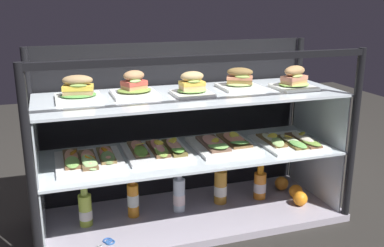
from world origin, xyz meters
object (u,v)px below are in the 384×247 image
at_px(plated_roll_sandwich_right_of_center, 294,81).
at_px(open_sandwich_tray_far_left, 157,150).
at_px(open_sandwich_tray_center, 290,141).
at_px(plated_roll_sandwich_center, 134,88).
at_px(plated_roll_sandwich_mid_right, 192,87).
at_px(juice_bottle_back_center, 220,186).
at_px(open_sandwich_tray_near_left_corner, 89,160).
at_px(orange_fruit_near_left_post, 296,191).
at_px(plated_roll_sandwich_far_left, 78,91).
at_px(open_sandwich_tray_mid_left, 224,144).
at_px(juice_bottle_near_post, 133,199).
at_px(orange_fruit_rolled_forward, 300,199).
at_px(orange_fruit_beside_bottles, 282,183).
at_px(juice_bottle_front_left_end, 179,195).
at_px(plated_roll_sandwich_far_right, 240,81).
at_px(juice_bottle_back_left, 260,184).
at_px(juice_bottle_front_middle, 85,209).
at_px(kitchen_scissors, 104,244).

xyz_separation_m(plated_roll_sandwich_right_of_center, open_sandwich_tray_far_left, (-0.69, 0.07, -0.31)).
bearing_deg(open_sandwich_tray_center, plated_roll_sandwich_center, 172.23).
distance_m(plated_roll_sandwich_mid_right, juice_bottle_back_center, 0.61).
distance_m(open_sandwich_tray_near_left_corner, orange_fruit_near_left_post, 1.14).
height_order(plated_roll_sandwich_far_left, open_sandwich_tray_center, plated_roll_sandwich_far_left).
bearing_deg(plated_roll_sandwich_right_of_center, plated_roll_sandwich_far_left, 174.95).
bearing_deg(plated_roll_sandwich_center, open_sandwich_tray_mid_left, -4.91).
xyz_separation_m(juice_bottle_near_post, orange_fruit_rolled_forward, (0.86, -0.16, -0.05)).
xyz_separation_m(plated_roll_sandwich_center, open_sandwich_tray_far_left, (0.10, -0.03, -0.31)).
bearing_deg(orange_fruit_beside_bottles, plated_roll_sandwich_center, -176.90).
distance_m(open_sandwich_tray_near_left_corner, juice_bottle_front_left_end, 0.52).
height_order(plated_roll_sandwich_far_right, orange_fruit_beside_bottles, plated_roll_sandwich_far_right).
bearing_deg(juice_bottle_back_center, juice_bottle_back_left, -4.27).
bearing_deg(plated_roll_sandwich_far_left, juice_bottle_back_center, 0.91).
bearing_deg(plated_roll_sandwich_right_of_center, juice_bottle_back_center, 163.23).
xyz_separation_m(plated_roll_sandwich_mid_right, juice_bottle_front_left_end, (-0.05, 0.07, -0.58)).
height_order(juice_bottle_front_middle, juice_bottle_front_left_end, juice_bottle_front_left_end).
bearing_deg(open_sandwich_tray_mid_left, juice_bottle_near_post, 174.97).
xyz_separation_m(orange_fruit_near_left_post, kitchen_scissors, (-1.07, -0.15, -0.03)).
distance_m(plated_roll_sandwich_center, juice_bottle_back_left, 0.89).
relative_size(plated_roll_sandwich_center, open_sandwich_tray_mid_left, 0.62).
bearing_deg(open_sandwich_tray_near_left_corner, juice_bottle_near_post, 15.62).
bearing_deg(open_sandwich_tray_mid_left, plated_roll_sandwich_mid_right, -166.52).
xyz_separation_m(plated_roll_sandwich_mid_right, orange_fruit_rolled_forward, (0.58, -0.08, -0.63)).
height_order(plated_roll_sandwich_center, open_sandwich_tray_far_left, plated_roll_sandwich_center).
xyz_separation_m(orange_fruit_beside_bottles, orange_fruit_rolled_forward, (-0.00, -0.20, -0.00)).
xyz_separation_m(plated_roll_sandwich_right_of_center, orange_fruit_rolled_forward, (0.05, -0.06, -0.63)).
bearing_deg(orange_fruit_beside_bottles, juice_bottle_near_post, -177.21).
relative_size(plated_roll_sandwich_center, juice_bottle_back_center, 0.87).
bearing_deg(open_sandwich_tray_far_left, plated_roll_sandwich_right_of_center, -5.81).
xyz_separation_m(juice_bottle_back_left, orange_fruit_near_left_post, (0.19, -0.06, -0.04)).
height_order(plated_roll_sandwich_far_left, juice_bottle_back_center, plated_roll_sandwich_far_left).
bearing_deg(plated_roll_sandwich_center, kitchen_scissors, -132.90).
bearing_deg(plated_roll_sandwich_mid_right, open_sandwich_tray_mid_left, 13.48).
height_order(plated_roll_sandwich_center, orange_fruit_near_left_post, plated_roll_sandwich_center).
xyz_separation_m(plated_roll_sandwich_right_of_center, kitchen_scissors, (-0.99, -0.12, -0.66)).
height_order(juice_bottle_front_middle, orange_fruit_beside_bottles, juice_bottle_front_middle).
xyz_separation_m(plated_roll_sandwich_center, juice_bottle_near_post, (-0.03, 0.00, -0.57)).
xyz_separation_m(open_sandwich_tray_far_left, juice_bottle_front_middle, (-0.36, 0.01, -0.27)).
distance_m(plated_roll_sandwich_far_right, orange_fruit_rolled_forward, 0.71).
bearing_deg(open_sandwich_tray_far_left, open_sandwich_tray_mid_left, -1.68).
relative_size(open_sandwich_tray_far_left, orange_fruit_beside_bottles, 4.22).
bearing_deg(orange_fruit_near_left_post, open_sandwich_tray_mid_left, 175.19).
distance_m(open_sandwich_tray_near_left_corner, juice_bottle_near_post, 0.34).
bearing_deg(juice_bottle_back_left, kitchen_scissors, -166.70).
height_order(open_sandwich_tray_center, orange_fruit_beside_bottles, open_sandwich_tray_center).
height_order(plated_roll_sandwich_right_of_center, open_sandwich_tray_mid_left, plated_roll_sandwich_right_of_center).
bearing_deg(plated_roll_sandwich_right_of_center, plated_roll_sandwich_center, 172.91).
height_order(plated_roll_sandwich_mid_right, open_sandwich_tray_far_left, plated_roll_sandwich_mid_right).
bearing_deg(juice_bottle_back_left, plated_roll_sandwich_center, 179.01).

